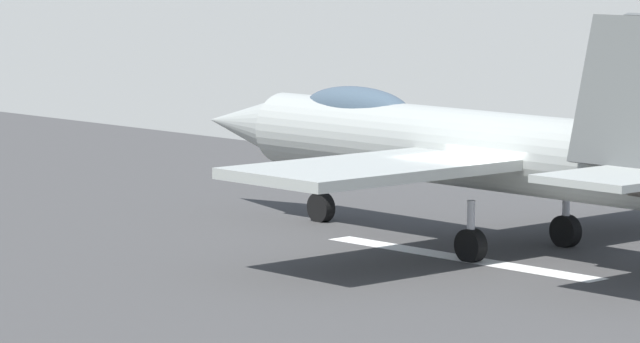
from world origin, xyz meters
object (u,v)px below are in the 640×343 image
Objects in this scene: marker_cone_mid at (574,178)px; marker_cone_far at (279,143)px; fighter_jet at (464,145)px; crew_person at (327,144)px.

marker_cone_mid and marker_cone_far have the same top height.
fighter_jet is 15.13m from crew_person.
fighter_jet reaches higher than marker_cone_far.
crew_person reaches higher than marker_cone_far.
marker_cone_far is (5.14, -2.58, -0.55)m from crew_person.
marker_cone_mid is at bearing -63.27° from fighter_jet.
fighter_jet is 31.71× the size of marker_cone_far.
fighter_jet reaches higher than marker_cone_mid.
marker_cone_far is (12.94, 0.00, 0.00)m from marker_cone_mid.
marker_cone_mid is (5.15, -10.23, -2.11)m from fighter_jet.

